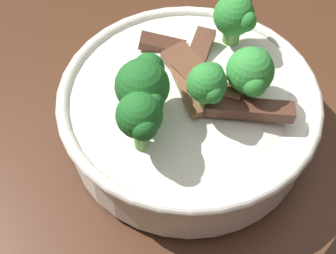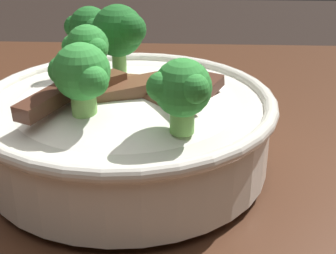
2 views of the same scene
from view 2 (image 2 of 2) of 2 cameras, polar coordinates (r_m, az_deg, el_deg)
rice_bowl at (r=0.42m, az=-4.89°, el=1.10°), size 0.25×0.25×0.14m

